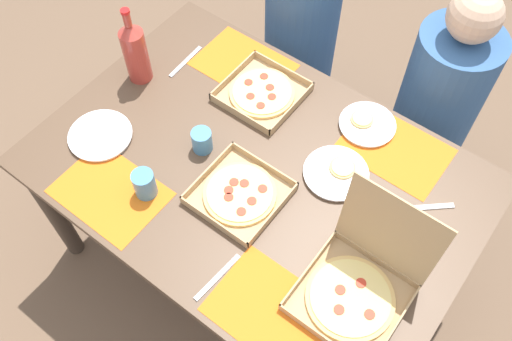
% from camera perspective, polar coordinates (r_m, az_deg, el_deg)
% --- Properties ---
extents(ground_plane, '(6.00, 6.00, 0.00)m').
position_cam_1_polar(ground_plane, '(2.53, -0.00, -8.93)').
color(ground_plane, brown).
extents(dining_table, '(1.49, 1.02, 0.72)m').
position_cam_1_polar(dining_table, '(1.97, -0.00, -1.54)').
color(dining_table, '#3F3328').
rests_on(dining_table, ground_plane).
extents(placemat_near_left, '(0.36, 0.26, 0.00)m').
position_cam_1_polar(placemat_near_left, '(1.91, -14.74, -2.19)').
color(placemat_near_left, orange).
rests_on(placemat_near_left, dining_table).
extents(placemat_near_right, '(0.36, 0.26, 0.00)m').
position_cam_1_polar(placemat_near_right, '(1.68, 1.72, -14.21)').
color(placemat_near_right, orange).
rests_on(placemat_near_right, dining_table).
extents(placemat_far_left, '(0.36, 0.26, 0.00)m').
position_cam_1_polar(placemat_far_left, '(2.20, -1.30, 10.82)').
color(placemat_far_left, orange).
rests_on(placemat_far_left, dining_table).
extents(placemat_far_right, '(0.36, 0.26, 0.00)m').
position_cam_1_polar(placemat_far_right, '(2.00, 14.05, 2.11)').
color(placemat_far_right, orange).
rests_on(placemat_far_right, dining_table).
extents(pizza_box_edge_far, '(0.28, 0.28, 0.04)m').
position_cam_1_polar(pizza_box_edge_far, '(2.08, 0.62, 7.99)').
color(pizza_box_edge_far, tan).
rests_on(pizza_box_edge_far, dining_table).
extents(pizza_box_corner_left, '(0.30, 0.33, 0.34)m').
position_cam_1_polar(pizza_box_corner_left, '(1.68, 10.51, -11.32)').
color(pizza_box_corner_left, tan).
rests_on(pizza_box_corner_left, dining_table).
extents(pizza_box_center, '(0.28, 0.28, 0.04)m').
position_cam_1_polar(pizza_box_center, '(1.83, -1.67, -2.39)').
color(pizza_box_center, tan).
rests_on(pizza_box_center, dining_table).
extents(plate_middle, '(0.22, 0.22, 0.03)m').
position_cam_1_polar(plate_middle, '(1.89, 8.26, -0.22)').
color(plate_middle, white).
rests_on(plate_middle, dining_table).
extents(plate_far_left, '(0.20, 0.20, 0.03)m').
position_cam_1_polar(plate_far_left, '(2.03, 11.29, 4.69)').
color(plate_far_left, white).
rests_on(plate_far_left, dining_table).
extents(plate_far_right, '(0.23, 0.23, 0.02)m').
position_cam_1_polar(plate_far_right, '(2.04, -15.67, 3.46)').
color(plate_far_right, white).
rests_on(plate_far_right, dining_table).
extents(soda_bottle, '(0.09, 0.09, 0.32)m').
position_cam_1_polar(soda_bottle, '(2.11, -12.31, 11.87)').
color(soda_bottle, '#B2382D').
rests_on(soda_bottle, dining_table).
extents(cup_dark, '(0.07, 0.07, 0.10)m').
position_cam_1_polar(cup_dark, '(1.84, -11.37, -1.37)').
color(cup_dark, teal).
rests_on(cup_dark, dining_table).
extents(cup_clear_right, '(0.07, 0.07, 0.09)m').
position_cam_1_polar(cup_clear_right, '(1.92, -5.57, 3.08)').
color(cup_clear_right, teal).
rests_on(cup_clear_right, dining_table).
extents(condiment_bowl, '(0.08, 0.08, 0.04)m').
position_cam_1_polar(condiment_bowl, '(1.80, 10.36, -4.98)').
color(condiment_bowl, white).
rests_on(condiment_bowl, dining_table).
extents(knife_by_far_right, '(0.17, 0.15, 0.00)m').
position_cam_1_polar(knife_by_far_right, '(1.89, 16.70, -3.66)').
color(knife_by_far_right, '#B7B7BC').
rests_on(knife_by_far_right, dining_table).
extents(fork_by_near_left, '(0.03, 0.19, 0.00)m').
position_cam_1_polar(fork_by_near_left, '(1.71, -3.97, -10.87)').
color(fork_by_near_left, '#B7B7BC').
rests_on(fork_by_near_left, dining_table).
extents(fork_by_far_left, '(0.03, 0.19, 0.00)m').
position_cam_1_polar(fork_by_far_left, '(2.22, -7.23, 11.03)').
color(fork_by_far_left, '#B7B7BC').
rests_on(fork_by_far_left, dining_table).
extents(diner_left_seat, '(0.32, 0.32, 1.17)m').
position_cam_1_polar(diner_left_seat, '(2.57, 4.53, 13.03)').
color(diner_left_seat, '#33598C').
rests_on(diner_left_seat, ground_plane).
extents(diner_right_seat, '(0.32, 0.32, 1.13)m').
position_cam_1_polar(diner_right_seat, '(2.42, 17.66, 5.45)').
color(diner_right_seat, '#33598C').
rests_on(diner_right_seat, ground_plane).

